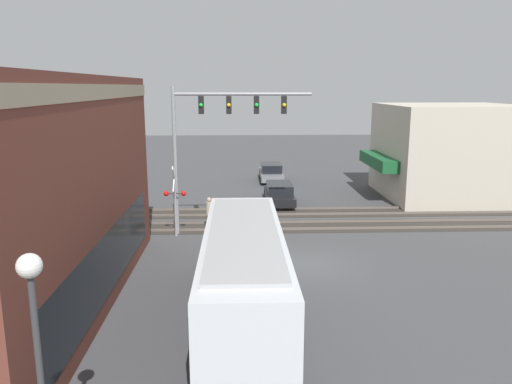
# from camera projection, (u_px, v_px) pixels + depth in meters

# --- Properties ---
(ground_plane) EXTENTS (120.00, 120.00, 0.00)m
(ground_plane) POSITION_uv_depth(u_px,v_px,m) (305.00, 264.00, 22.17)
(ground_plane) COLOR #424244
(shop_building) EXTENTS (8.87, 10.07, 6.50)m
(shop_building) POSITION_uv_depth(u_px,v_px,m) (449.00, 151.00, 35.13)
(shop_building) COLOR beige
(shop_building) RESTS_ON ground
(city_bus) EXTENTS (10.53, 2.59, 3.22)m
(city_bus) POSITION_uv_depth(u_px,v_px,m) (244.00, 273.00, 16.26)
(city_bus) COLOR silver
(city_bus) RESTS_ON ground
(traffic_signal_gantry) EXTENTS (0.42, 7.14, 7.76)m
(traffic_signal_gantry) POSITION_uv_depth(u_px,v_px,m) (217.00, 125.00, 25.54)
(traffic_signal_gantry) COLOR gray
(traffic_signal_gantry) RESTS_ON ground
(crossing_signal) EXTENTS (1.41, 1.18, 3.81)m
(crossing_signal) POSITION_uv_depth(u_px,v_px,m) (175.00, 193.00, 25.84)
(crossing_signal) COLOR gray
(crossing_signal) RESTS_ON ground
(streetlamp) EXTENTS (0.44, 0.44, 4.96)m
(streetlamp) POSITION_uv_depth(u_px,v_px,m) (39.00, 361.00, 8.84)
(streetlamp) COLOR #38383A
(streetlamp) RESTS_ON ground
(rail_track_near) EXTENTS (2.60, 60.00, 0.15)m
(rail_track_near) POSITION_uv_depth(u_px,v_px,m) (291.00, 226.00, 28.03)
(rail_track_near) COLOR #332D28
(rail_track_near) RESTS_ON ground
(rail_track_far) EXTENTS (2.60, 60.00, 0.15)m
(rail_track_far) POSITION_uv_depth(u_px,v_px,m) (286.00, 212.00, 31.16)
(rail_track_far) COLOR #332D28
(rail_track_far) RESTS_ON ground
(parked_car_black) EXTENTS (4.89, 1.82, 1.42)m
(parked_car_black) POSITION_uv_depth(u_px,v_px,m) (279.00, 194.00, 33.45)
(parked_car_black) COLOR black
(parked_car_black) RESTS_ON ground
(parked_car_grey) EXTENTS (4.65, 1.82, 1.49)m
(parked_car_grey) POSITION_uv_depth(u_px,v_px,m) (271.00, 173.00, 41.46)
(parked_car_grey) COLOR slate
(parked_car_grey) RESTS_ON ground
(pedestrian_at_crossing) EXTENTS (0.34, 0.34, 1.87)m
(pedestrian_at_crossing) POSITION_uv_depth(u_px,v_px,m) (209.00, 214.00, 27.07)
(pedestrian_at_crossing) COLOR #473828
(pedestrian_at_crossing) RESTS_ON ground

